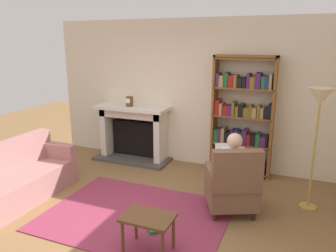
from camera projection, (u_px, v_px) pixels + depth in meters
The scene contains 12 objects.
ground at pixel (125, 227), 4.13m from camera, with size 14.00×14.00×0.00m, color olive.
back_wall at pixel (191, 93), 6.07m from camera, with size 5.60×0.10×2.70m, color beige.
area_rug at pixel (136, 215), 4.40m from camera, with size 2.40×1.80×0.01m, color #8B2F49.
fireplace at pixel (134, 131), 6.44m from camera, with size 1.49×0.64×1.09m.
mantel_clock at pixel (130, 101), 6.21m from camera, with size 0.14×0.14×0.19m.
bookshelf at pixel (242, 118), 5.59m from camera, with size 1.03×0.32×2.08m.
armchair_reading at pixel (233, 185), 4.34m from camera, with size 0.84×0.83×0.97m.
seated_reader at pixel (231, 168), 4.41m from camera, with size 0.51×0.60×1.14m.
sofa_floral at pixel (19, 178), 4.82m from camera, with size 0.76×1.71×0.85m.
side_table at pixel (148, 222), 3.55m from camera, with size 0.56×0.39×0.44m.
scattered_books at pixel (149, 218), 4.28m from camera, with size 0.59×0.62×0.04m.
floor_lamp at pixel (319, 108), 4.24m from camera, with size 0.32×0.32×1.71m.
Camera 1 is at (1.91, -3.19, 2.28)m, focal length 34.71 mm.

